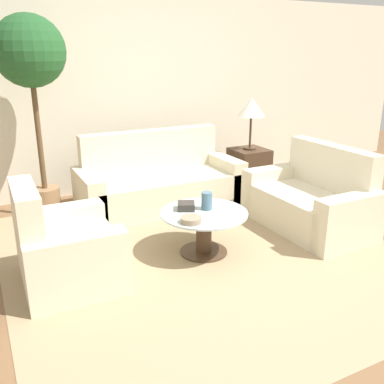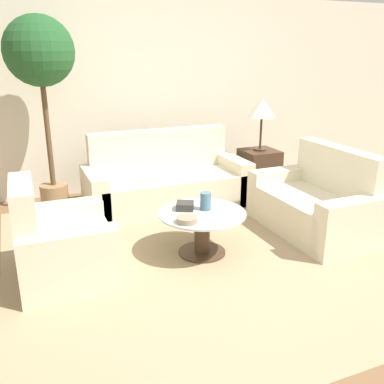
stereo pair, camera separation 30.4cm
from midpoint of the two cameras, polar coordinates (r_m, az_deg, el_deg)
name	(u,v)px [view 1 (the left image)]	position (r m, az deg, el deg)	size (l,w,h in m)	color
ground_plane	(257,282)	(3.75, 6.33, -11.84)	(14.00, 14.00, 0.00)	brown
wall_back	(131,95)	(6.06, -9.66, 12.68)	(10.00, 0.06, 2.60)	beige
rug	(204,252)	(4.21, -0.53, -8.06)	(3.63, 3.73, 0.01)	tan
sofa_main	(158,183)	(5.40, -6.13, 1.14)	(2.01, 0.84, 0.92)	beige
armchair	(61,252)	(3.80, -19.25, -7.58)	(0.79, 0.92, 0.88)	beige
loveseat	(313,202)	(4.86, 14.11, -1.34)	(0.82, 1.41, 0.90)	beige
coffee_table	(204,227)	(4.10, -0.54, -4.67)	(0.83, 0.83, 0.42)	#422D1E
side_table	(249,170)	(6.00, 6.14, 2.97)	(0.47, 0.47, 0.59)	#422D1E
table_lamp	(251,108)	(5.83, 6.42, 11.01)	(0.36, 0.36, 0.69)	#422D1E
potted_plant	(31,65)	(5.09, -22.39, 15.41)	(0.76, 0.76, 2.25)	#93704C
vase	(207,201)	(4.08, -0.14, -1.20)	(0.10, 0.10, 0.17)	slate
bowl	(191,220)	(3.79, -2.42, -3.76)	(0.19, 0.19, 0.05)	gray
book_stack	(186,206)	(4.10, -2.92, -1.91)	(0.22, 0.21, 0.07)	#38332D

